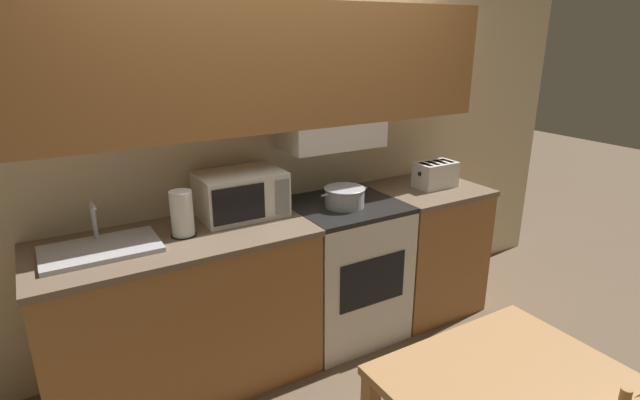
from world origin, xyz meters
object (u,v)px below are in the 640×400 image
object	(u,v)px
paper_towel_roll	(182,214)
stove_range	(343,269)
cooking_pot	(345,196)
microwave	(241,194)
toaster	(435,174)
sink_basin	(101,248)

from	to	relation	value
paper_towel_roll	stove_range	bearing A→B (deg)	0.32
stove_range	cooking_pot	world-z (taller)	cooking_pot
cooking_pot	microwave	distance (m)	0.65
microwave	stove_range	bearing A→B (deg)	-11.24
toaster	paper_towel_roll	size ratio (longest dim) A/B	1.19
stove_range	microwave	size ratio (longest dim) A/B	1.88
microwave	sink_basin	distance (m)	0.82
toaster	sink_basin	size ratio (longest dim) A/B	0.53
microwave	toaster	distance (m)	1.41
toaster	paper_towel_roll	bearing A→B (deg)	179.43
stove_range	toaster	distance (m)	0.93
toaster	microwave	bearing A→B (deg)	173.76
microwave	sink_basin	size ratio (longest dim) A/B	0.88
cooking_pot	paper_towel_roll	size ratio (longest dim) A/B	1.35
stove_range	microwave	world-z (taller)	microwave
stove_range	sink_basin	distance (m)	1.53
toaster	cooking_pot	bearing A→B (deg)	-178.23
cooking_pot	sink_basin	bearing A→B (deg)	178.05
paper_towel_roll	sink_basin	bearing A→B (deg)	179.13
cooking_pot	microwave	bearing A→B (deg)	164.01
stove_range	microwave	xyz separation A→B (m)	(-0.65, 0.13, 0.60)
stove_range	toaster	size ratio (longest dim) A/B	3.13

